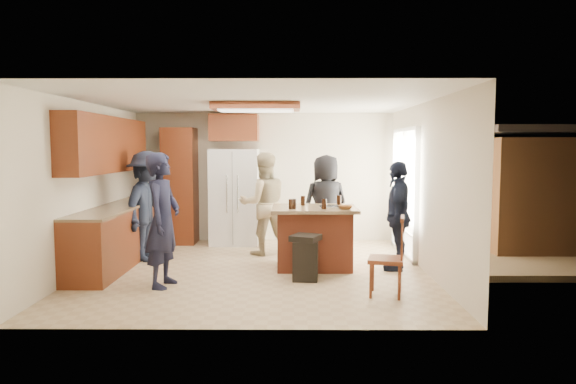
{
  "coord_description": "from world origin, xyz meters",
  "views": [
    {
      "loc": [
        0.53,
        -7.53,
        1.84
      ],
      "look_at": [
        0.47,
        0.31,
        1.15
      ],
      "focal_mm": 32.0,
      "sensor_mm": 36.0,
      "label": 1
    }
  ],
  "objects_px": {
    "person_side_right": "(398,216)",
    "kitchen_island": "(314,237)",
    "person_front_left": "(163,220)",
    "spindle_chair": "(388,259)",
    "person_behind_left": "(264,204)",
    "person_counter": "(148,206)",
    "refrigerator": "(235,197)",
    "trash_bin": "(306,257)",
    "person_behind_right": "(326,204)"
  },
  "relations": [
    {
      "from": "person_behind_right",
      "to": "person_counter",
      "type": "relative_size",
      "value": 0.96
    },
    {
      "from": "person_behind_right",
      "to": "refrigerator",
      "type": "distance_m",
      "value": 1.85
    },
    {
      "from": "person_front_left",
      "to": "kitchen_island",
      "type": "bearing_deg",
      "value": -53.39
    },
    {
      "from": "person_side_right",
      "to": "person_counter",
      "type": "distance_m",
      "value": 3.96
    },
    {
      "from": "kitchen_island",
      "to": "trash_bin",
      "type": "bearing_deg",
      "value": -101.35
    },
    {
      "from": "person_side_right",
      "to": "refrigerator",
      "type": "distance_m",
      "value": 3.36
    },
    {
      "from": "person_behind_left",
      "to": "person_counter",
      "type": "xyz_separation_m",
      "value": [
        -1.84,
        -0.51,
        0.01
      ]
    },
    {
      "from": "person_behind_left",
      "to": "trash_bin",
      "type": "bearing_deg",
      "value": 95.35
    },
    {
      "from": "person_side_right",
      "to": "refrigerator",
      "type": "relative_size",
      "value": 0.91
    },
    {
      "from": "person_behind_right",
      "to": "kitchen_island",
      "type": "distance_m",
      "value": 1.2
    },
    {
      "from": "refrigerator",
      "to": "trash_bin",
      "type": "relative_size",
      "value": 2.86
    },
    {
      "from": "person_front_left",
      "to": "refrigerator",
      "type": "height_order",
      "value": "refrigerator"
    },
    {
      "from": "person_front_left",
      "to": "trash_bin",
      "type": "xyz_separation_m",
      "value": [
        1.88,
        0.34,
        -0.57
      ]
    },
    {
      "from": "refrigerator",
      "to": "spindle_chair",
      "type": "height_order",
      "value": "refrigerator"
    },
    {
      "from": "person_behind_left",
      "to": "refrigerator",
      "type": "distance_m",
      "value": 1.12
    },
    {
      "from": "person_counter",
      "to": "refrigerator",
      "type": "relative_size",
      "value": 0.99
    },
    {
      "from": "person_side_right",
      "to": "kitchen_island",
      "type": "xyz_separation_m",
      "value": [
        -1.25,
        0.13,
        -0.34
      ]
    },
    {
      "from": "person_front_left",
      "to": "kitchen_island",
      "type": "relative_size",
      "value": 1.38
    },
    {
      "from": "person_front_left",
      "to": "trash_bin",
      "type": "distance_m",
      "value": 1.99
    },
    {
      "from": "person_side_right",
      "to": "person_counter",
      "type": "height_order",
      "value": "person_counter"
    },
    {
      "from": "person_behind_right",
      "to": "spindle_chair",
      "type": "distance_m",
      "value": 2.71
    },
    {
      "from": "person_counter",
      "to": "person_behind_right",
      "type": "bearing_deg",
      "value": -67.62
    },
    {
      "from": "person_side_right",
      "to": "person_front_left",
      "type": "bearing_deg",
      "value": -58.64
    },
    {
      "from": "person_side_right",
      "to": "kitchen_island",
      "type": "bearing_deg",
      "value": -80.89
    },
    {
      "from": "refrigerator",
      "to": "person_side_right",
      "type": "bearing_deg",
      "value": -37.36
    },
    {
      "from": "person_counter",
      "to": "person_side_right",
      "type": "bearing_deg",
      "value": -88.71
    },
    {
      "from": "kitchen_island",
      "to": "person_behind_left",
      "type": "bearing_deg",
      "value": 130.45
    },
    {
      "from": "person_counter",
      "to": "trash_bin",
      "type": "height_order",
      "value": "person_counter"
    },
    {
      "from": "kitchen_island",
      "to": "trash_bin",
      "type": "height_order",
      "value": "kitchen_island"
    },
    {
      "from": "kitchen_island",
      "to": "spindle_chair",
      "type": "height_order",
      "value": "spindle_chair"
    },
    {
      "from": "person_counter",
      "to": "trash_bin",
      "type": "xyz_separation_m",
      "value": [
        2.52,
        -1.21,
        -0.57
      ]
    },
    {
      "from": "refrigerator",
      "to": "trash_bin",
      "type": "xyz_separation_m",
      "value": [
        1.27,
        -2.66,
        -0.58
      ]
    },
    {
      "from": "person_behind_right",
      "to": "person_side_right",
      "type": "bearing_deg",
      "value": 110.7
    },
    {
      "from": "person_behind_left",
      "to": "person_behind_right",
      "type": "distance_m",
      "value": 1.08
    },
    {
      "from": "person_counter",
      "to": "spindle_chair",
      "type": "xyz_separation_m",
      "value": [
        3.51,
        -1.96,
        -0.43
      ]
    },
    {
      "from": "person_front_left",
      "to": "kitchen_island",
      "type": "xyz_separation_m",
      "value": [
        2.03,
        1.09,
        -0.41
      ]
    },
    {
      "from": "person_front_left",
      "to": "spindle_chair",
      "type": "xyz_separation_m",
      "value": [
        2.88,
        -0.41,
        -0.43
      ]
    },
    {
      "from": "person_behind_right",
      "to": "trash_bin",
      "type": "xyz_separation_m",
      "value": [
        -0.4,
        -1.86,
        -0.54
      ]
    },
    {
      "from": "person_side_right",
      "to": "person_behind_left",
      "type": "bearing_deg",
      "value": -102.85
    },
    {
      "from": "person_behind_left",
      "to": "kitchen_island",
      "type": "distance_m",
      "value": 1.33
    },
    {
      "from": "spindle_chair",
      "to": "trash_bin",
      "type": "bearing_deg",
      "value": 142.97
    },
    {
      "from": "person_counter",
      "to": "spindle_chair",
      "type": "height_order",
      "value": "person_counter"
    },
    {
      "from": "person_behind_right",
      "to": "spindle_chair",
      "type": "height_order",
      "value": "person_behind_right"
    },
    {
      "from": "person_behind_left",
      "to": "kitchen_island",
      "type": "bearing_deg",
      "value": 114.43
    },
    {
      "from": "person_behind_left",
      "to": "refrigerator",
      "type": "relative_size",
      "value": 0.97
    },
    {
      "from": "kitchen_island",
      "to": "trash_bin",
      "type": "relative_size",
      "value": 2.03
    },
    {
      "from": "trash_bin",
      "to": "person_counter",
      "type": "bearing_deg",
      "value": 154.26
    },
    {
      "from": "person_behind_right",
      "to": "person_side_right",
      "type": "height_order",
      "value": "person_behind_right"
    },
    {
      "from": "person_side_right",
      "to": "person_counter",
      "type": "xyz_separation_m",
      "value": [
        -3.91,
        0.59,
        0.07
      ]
    },
    {
      "from": "person_behind_left",
      "to": "kitchen_island",
      "type": "relative_size",
      "value": 1.36
    }
  ]
}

